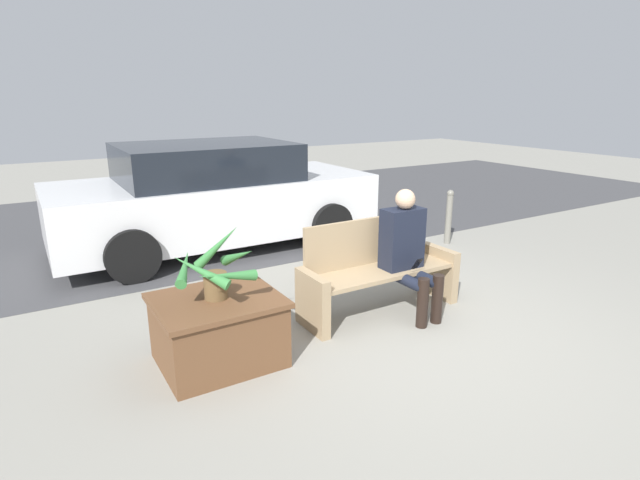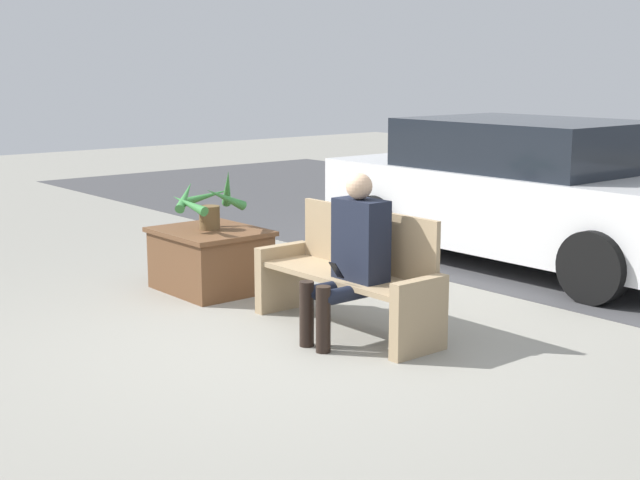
# 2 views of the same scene
# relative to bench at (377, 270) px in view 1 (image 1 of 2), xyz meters

# --- Properties ---
(ground_plane) EXTENTS (30.00, 30.00, 0.00)m
(ground_plane) POSITION_rel_bench_xyz_m (-0.04, -0.56, -0.41)
(ground_plane) COLOR gray
(road_surface) EXTENTS (20.00, 6.00, 0.01)m
(road_surface) POSITION_rel_bench_xyz_m (-0.04, 4.69, -0.41)
(road_surface) COLOR #424244
(road_surface) RESTS_ON ground_plane
(bench) EXTENTS (1.63, 0.49, 0.90)m
(bench) POSITION_rel_bench_xyz_m (0.00, 0.00, 0.00)
(bench) COLOR tan
(bench) RESTS_ON ground_plane
(person_seated) EXTENTS (0.40, 0.59, 1.21)m
(person_seated) POSITION_rel_bench_xyz_m (0.21, -0.18, 0.24)
(person_seated) COLOR black
(person_seated) RESTS_ON ground_plane
(planter_box) EXTENTS (0.95, 0.81, 0.55)m
(planter_box) POSITION_rel_bench_xyz_m (-1.68, -0.16, -0.12)
(planter_box) COLOR brown
(planter_box) RESTS_ON ground_plane
(potted_plant) EXTENTS (0.62, 0.66, 0.56)m
(potted_plant) POSITION_rel_bench_xyz_m (-1.69, -0.17, 0.37)
(potted_plant) COLOR brown
(potted_plant) RESTS_ON planter_box
(parked_car) EXTENTS (4.26, 1.98, 1.43)m
(parked_car) POSITION_rel_bench_xyz_m (-0.59, 2.93, 0.29)
(parked_car) COLOR silver
(parked_car) RESTS_ON ground_plane
(bollard_post) EXTENTS (0.10, 0.10, 0.78)m
(bollard_post) POSITION_rel_bench_xyz_m (2.28, 1.31, -0.01)
(bollard_post) COLOR slate
(bollard_post) RESTS_ON ground_plane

